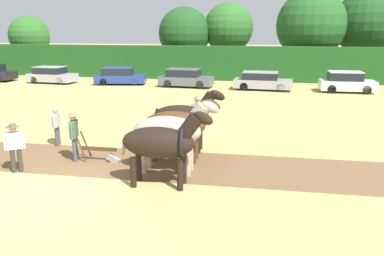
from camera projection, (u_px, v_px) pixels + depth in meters
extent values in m
plane|color=tan|center=(52.00, 189.00, 10.96)|extent=(240.00, 240.00, 0.00)
cube|color=brown|center=(71.00, 159.00, 13.51)|extent=(24.96, 4.20, 0.01)
cube|color=#1E511E|center=(207.00, 63.00, 35.29)|extent=(65.86, 1.37, 3.15)
cylinder|color=#423323|center=(32.00, 58.00, 44.38)|extent=(0.44, 0.44, 2.66)
sphere|color=#2D6628|center=(29.00, 36.00, 43.72)|extent=(4.63, 4.63, 4.63)
cylinder|color=#4C3823|center=(185.00, 61.00, 39.42)|extent=(0.44, 0.44, 2.80)
sphere|color=#1E4C1E|center=(184.00, 33.00, 38.70)|extent=(5.34, 5.34, 5.34)
cylinder|color=#4C3823|center=(228.00, 58.00, 39.61)|extent=(0.44, 0.44, 3.40)
sphere|color=#2D6628|center=(228.00, 28.00, 38.83)|extent=(5.11, 5.11, 5.11)
cylinder|color=#423323|center=(308.00, 61.00, 37.54)|extent=(0.44, 0.44, 3.21)
sphere|color=#235623|center=(311.00, 25.00, 36.67)|extent=(6.74, 6.74, 6.74)
cylinder|color=#423323|center=(362.00, 59.00, 37.58)|extent=(0.44, 0.44, 3.59)
sphere|color=#1E4C1E|center=(366.00, 22.00, 36.70)|extent=(6.24, 6.24, 6.24)
cylinder|color=gray|center=(292.00, 36.00, 70.55)|extent=(2.26, 2.26, 7.25)
ellipsoid|color=black|center=(158.00, 143.00, 10.91)|extent=(2.21, 1.07, 0.92)
cylinder|color=black|center=(184.00, 169.00, 11.27)|extent=(0.18, 0.18, 0.92)
cylinder|color=black|center=(180.00, 175.00, 10.76)|extent=(0.18, 0.18, 0.92)
cylinder|color=black|center=(139.00, 166.00, 11.50)|extent=(0.18, 0.18, 0.92)
cylinder|color=black|center=(133.00, 172.00, 10.99)|extent=(0.18, 0.18, 0.92)
cylinder|color=black|center=(189.00, 128.00, 10.64)|extent=(0.83, 0.47, 0.89)
ellipsoid|color=black|center=(203.00, 118.00, 10.50)|extent=(0.69, 0.29, 0.54)
cube|color=gray|center=(195.00, 121.00, 10.56)|extent=(0.41, 0.10, 0.55)
cylinder|color=gray|center=(125.00, 144.00, 11.10)|extent=(0.30, 0.13, 0.71)
torus|color=black|center=(183.00, 141.00, 10.77)|extent=(0.15, 0.94, 0.94)
ellipsoid|color=#B2A38E|center=(167.00, 131.00, 12.01)|extent=(2.26, 1.12, 0.97)
cylinder|color=#B2A38E|center=(191.00, 156.00, 12.39)|extent=(0.18, 0.18, 0.94)
cylinder|color=#B2A38E|center=(188.00, 162.00, 11.85)|extent=(0.18, 0.18, 0.94)
cylinder|color=#B2A38E|center=(149.00, 154.00, 12.62)|extent=(0.18, 0.18, 0.94)
cylinder|color=#B2A38E|center=(144.00, 159.00, 12.08)|extent=(0.18, 0.18, 0.94)
cylinder|color=#B2A38E|center=(196.00, 116.00, 11.72)|extent=(0.88, 0.50, 0.95)
ellipsoid|color=#B2A38E|center=(210.00, 107.00, 11.58)|extent=(0.69, 0.29, 0.54)
cube|color=gray|center=(202.00, 110.00, 11.64)|extent=(0.44, 0.10, 0.58)
cylinder|color=gray|center=(136.00, 133.00, 12.20)|extent=(0.30, 0.13, 0.71)
torus|color=black|center=(191.00, 130.00, 11.86)|extent=(0.15, 0.98, 0.98)
ellipsoid|color=#513319|center=(175.00, 124.00, 13.13)|extent=(2.24, 1.09, 0.94)
cylinder|color=#513319|center=(196.00, 147.00, 13.49)|extent=(0.18, 0.18, 0.88)
cylinder|color=#513319|center=(194.00, 151.00, 12.97)|extent=(0.18, 0.18, 0.88)
cylinder|color=#513319|center=(158.00, 145.00, 13.72)|extent=(0.18, 0.18, 0.88)
cylinder|color=#513319|center=(154.00, 149.00, 13.20)|extent=(0.18, 0.18, 0.88)
cylinder|color=#513319|center=(201.00, 112.00, 12.86)|extent=(0.81, 0.48, 0.86)
ellipsoid|color=#513319|center=(212.00, 105.00, 12.73)|extent=(0.69, 0.29, 0.54)
cube|color=gray|center=(206.00, 107.00, 12.78)|extent=(0.39, 0.10, 0.52)
cylinder|color=gray|center=(146.00, 126.00, 13.32)|extent=(0.30, 0.13, 0.71)
torus|color=black|center=(196.00, 123.00, 12.99)|extent=(0.15, 0.96, 0.96)
ellipsoid|color=black|center=(181.00, 116.00, 14.23)|extent=(2.19, 0.99, 0.85)
cylinder|color=black|center=(200.00, 137.00, 14.57)|extent=(0.18, 0.18, 0.97)
cylinder|color=black|center=(198.00, 141.00, 14.09)|extent=(0.18, 0.18, 0.97)
cylinder|color=black|center=(165.00, 135.00, 14.79)|extent=(0.18, 0.18, 0.97)
cylinder|color=black|center=(162.00, 139.00, 14.32)|extent=(0.18, 0.18, 0.97)
cylinder|color=black|center=(205.00, 104.00, 13.95)|extent=(0.85, 0.44, 0.95)
ellipsoid|color=black|center=(217.00, 95.00, 13.79)|extent=(0.69, 0.29, 0.54)
cube|color=black|center=(211.00, 99.00, 13.87)|extent=(0.46, 0.10, 0.61)
cylinder|color=black|center=(155.00, 117.00, 14.41)|extent=(0.30, 0.13, 0.71)
torus|color=black|center=(201.00, 115.00, 14.09)|extent=(0.15, 0.88, 0.87)
cube|color=#4C331E|center=(99.00, 149.00, 13.22)|extent=(1.30, 0.16, 0.12)
cube|color=#939399|center=(113.00, 159.00, 13.22)|extent=(0.49, 0.22, 0.39)
cylinder|color=#4C331E|center=(86.00, 144.00, 13.48)|extent=(0.40, 0.08, 0.96)
cylinder|color=#4C331E|center=(81.00, 147.00, 13.10)|extent=(0.40, 0.08, 0.96)
cylinder|color=#4C4C4C|center=(76.00, 148.00, 13.39)|extent=(0.14, 0.14, 0.86)
cylinder|color=#4C4C4C|center=(75.00, 150.00, 13.17)|extent=(0.14, 0.14, 0.86)
cube|color=#4C6B4C|center=(74.00, 129.00, 13.09)|extent=(0.32, 0.54, 0.61)
sphere|color=tan|center=(73.00, 117.00, 12.99)|extent=(0.23, 0.23, 0.23)
cylinder|color=#4C6B4C|center=(76.00, 128.00, 13.38)|extent=(0.09, 0.09, 0.57)
cylinder|color=#4C6B4C|center=(72.00, 132.00, 12.81)|extent=(0.09, 0.09, 0.57)
cylinder|color=tan|center=(73.00, 115.00, 12.97)|extent=(0.44, 0.44, 0.02)
cylinder|color=tan|center=(72.00, 114.00, 12.96)|extent=(0.22, 0.22, 0.10)
cylinder|color=#38332D|center=(199.00, 126.00, 16.45)|extent=(0.14, 0.14, 0.86)
cylinder|color=#38332D|center=(195.00, 127.00, 16.30)|extent=(0.14, 0.14, 0.86)
cube|color=#B7B7BC|center=(197.00, 110.00, 16.19)|extent=(0.44, 0.53, 0.61)
sphere|color=tan|center=(197.00, 100.00, 16.08)|extent=(0.23, 0.23, 0.23)
cylinder|color=#B7B7BC|center=(202.00, 110.00, 16.40)|extent=(0.09, 0.09, 0.58)
cylinder|color=#B7B7BC|center=(192.00, 112.00, 15.99)|extent=(0.09, 0.09, 0.58)
cylinder|color=tan|center=(197.00, 99.00, 16.06)|extent=(0.44, 0.44, 0.02)
cylinder|color=tan|center=(197.00, 98.00, 16.05)|extent=(0.22, 0.22, 0.10)
cylinder|color=#38332D|center=(20.00, 160.00, 12.24)|extent=(0.14, 0.14, 0.79)
cylinder|color=#38332D|center=(13.00, 161.00, 12.16)|extent=(0.14, 0.14, 0.79)
cube|color=#B7B7BC|center=(14.00, 141.00, 12.03)|extent=(0.49, 0.43, 0.56)
sphere|color=tan|center=(13.00, 129.00, 11.93)|extent=(0.21, 0.21, 0.21)
cylinder|color=#B7B7BC|center=(24.00, 140.00, 12.14)|extent=(0.09, 0.09, 0.53)
cylinder|color=#B7B7BC|center=(5.00, 142.00, 11.92)|extent=(0.09, 0.09, 0.53)
cylinder|color=#665B4C|center=(12.00, 127.00, 11.91)|extent=(0.41, 0.41, 0.02)
cylinder|color=#665B4C|center=(12.00, 125.00, 11.90)|extent=(0.20, 0.20, 0.10)
cylinder|color=#4C4C4C|center=(58.00, 135.00, 15.18)|extent=(0.14, 0.14, 0.78)
cylinder|color=#4C4C4C|center=(57.00, 137.00, 14.98)|extent=(0.14, 0.14, 0.78)
cube|color=#B7B7BC|center=(56.00, 120.00, 14.92)|extent=(0.30, 0.49, 0.55)
sphere|color=tan|center=(55.00, 110.00, 14.82)|extent=(0.21, 0.21, 0.21)
cylinder|color=#B7B7BC|center=(58.00, 119.00, 15.18)|extent=(0.09, 0.09, 0.52)
cylinder|color=#B7B7BC|center=(54.00, 122.00, 14.66)|extent=(0.09, 0.09, 0.52)
cylinder|color=black|center=(10.00, 77.00, 35.12)|extent=(0.68, 0.25, 0.67)
cube|color=#A8A8B2|center=(53.00, 77.00, 33.14)|extent=(4.23, 2.03, 0.67)
cube|color=black|center=(50.00, 70.00, 33.04)|extent=(2.57, 1.77, 0.55)
cube|color=#A8A8B2|center=(49.00, 67.00, 32.96)|extent=(2.57, 1.77, 0.06)
cylinder|color=black|center=(71.00, 79.00, 33.62)|extent=(0.64, 0.25, 0.63)
cylinder|color=black|center=(60.00, 81.00, 32.12)|extent=(0.64, 0.25, 0.63)
cylinder|color=black|center=(46.00, 78.00, 34.27)|extent=(0.64, 0.25, 0.63)
cylinder|color=black|center=(34.00, 80.00, 32.76)|extent=(0.64, 0.25, 0.63)
cube|color=navy|center=(121.00, 79.00, 32.31)|extent=(4.52, 2.52, 0.68)
cube|color=black|center=(118.00, 71.00, 32.16)|extent=(2.82, 2.02, 0.57)
cube|color=navy|center=(118.00, 68.00, 32.08)|extent=(2.82, 2.02, 0.06)
cylinder|color=black|center=(137.00, 80.00, 33.07)|extent=(0.63, 0.33, 0.60)
cylinder|color=black|center=(135.00, 82.00, 31.62)|extent=(0.63, 0.33, 0.60)
cylinder|color=black|center=(108.00, 80.00, 33.11)|extent=(0.63, 0.33, 0.60)
cylinder|color=black|center=(103.00, 82.00, 31.66)|extent=(0.63, 0.33, 0.60)
cube|color=#565B66|center=(186.00, 81.00, 30.80)|extent=(4.44, 2.00, 0.69)
cube|color=black|center=(184.00, 73.00, 30.70)|extent=(2.69, 1.74, 0.57)
cube|color=#565B66|center=(184.00, 69.00, 30.62)|extent=(2.69, 1.74, 0.06)
cylinder|color=black|center=(204.00, 82.00, 31.24)|extent=(0.67, 0.25, 0.66)
cylinder|color=black|center=(200.00, 85.00, 29.78)|extent=(0.67, 0.25, 0.66)
cylinder|color=black|center=(174.00, 81.00, 31.92)|extent=(0.67, 0.25, 0.66)
cylinder|color=black|center=(168.00, 84.00, 30.46)|extent=(0.67, 0.25, 0.66)
cube|color=#9E9EA8|center=(263.00, 84.00, 29.27)|extent=(4.53, 1.98, 0.65)
cube|color=black|center=(260.00, 76.00, 29.18)|extent=(2.74, 1.73, 0.53)
cube|color=#9E9EA8|center=(261.00, 72.00, 29.11)|extent=(2.74, 1.73, 0.06)
cylinder|color=black|center=(281.00, 85.00, 29.72)|extent=(0.65, 0.25, 0.64)
cylinder|color=black|center=(281.00, 88.00, 28.24)|extent=(0.65, 0.25, 0.64)
cylinder|color=black|center=(246.00, 84.00, 30.40)|extent=(0.65, 0.25, 0.64)
cylinder|color=black|center=(244.00, 87.00, 28.92)|extent=(0.65, 0.25, 0.64)
cube|color=silver|center=(347.00, 85.00, 28.15)|extent=(4.00, 1.96, 0.72)
cube|color=black|center=(345.00, 76.00, 28.01)|extent=(2.42, 1.72, 0.60)
cube|color=silver|center=(345.00, 72.00, 27.93)|extent=(2.42, 1.72, 0.06)
cylinder|color=black|center=(361.00, 87.00, 28.75)|extent=(0.65, 0.24, 0.65)
cylinder|color=black|center=(367.00, 90.00, 27.23)|extent=(0.65, 0.24, 0.65)
cylinder|color=black|center=(328.00, 86.00, 29.17)|extent=(0.65, 0.24, 0.65)
cylinder|color=black|center=(332.00, 89.00, 27.65)|extent=(0.65, 0.24, 0.65)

